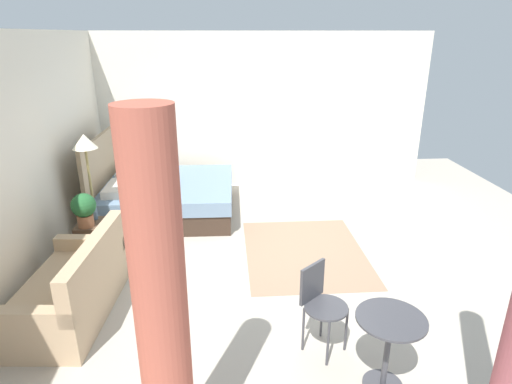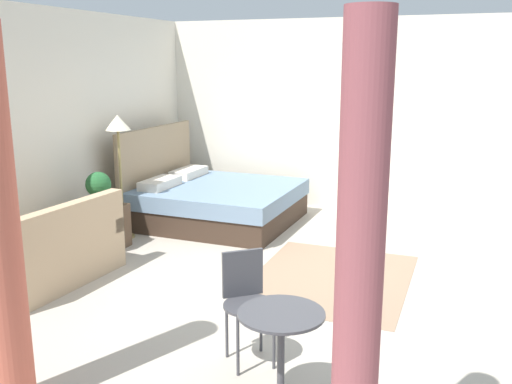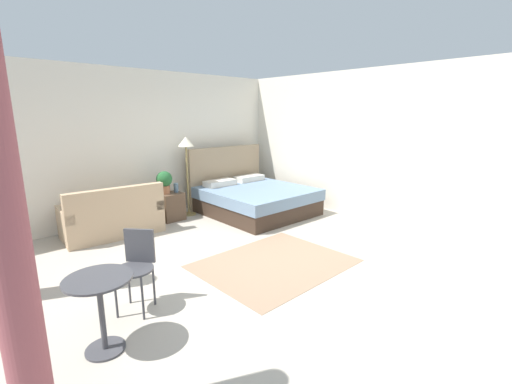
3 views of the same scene
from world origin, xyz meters
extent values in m
cube|color=#B2A899|center=(0.00, 0.00, -0.01)|extent=(9.17, 9.19, 0.02)
cube|color=silver|center=(0.00, 3.09, 1.43)|extent=(9.17, 0.12, 2.87)
cube|color=silver|center=(3.08, 0.00, 1.43)|extent=(0.12, 6.19, 2.87)
cube|color=#93755B|center=(0.18, -0.32, 0.00)|extent=(2.02, 1.60, 0.01)
cube|color=#38281E|center=(1.72, 1.67, 0.16)|extent=(1.92, 2.04, 0.31)
cube|color=slate|center=(1.72, 1.67, 0.42)|extent=(1.96, 2.08, 0.22)
cube|color=#997F60|center=(1.74, 2.71, 0.66)|extent=(1.95, 0.10, 1.32)
cube|color=silver|center=(1.32, 2.40, 0.59)|extent=(0.68, 0.33, 0.12)
cube|color=silver|center=(2.15, 2.39, 0.59)|extent=(0.68, 0.33, 0.12)
cube|color=tan|center=(-0.99, 2.42, 0.20)|extent=(1.62, 0.93, 0.40)
cube|color=tan|center=(-1.02, 2.08, 0.64)|extent=(1.57, 0.26, 0.47)
cube|color=tan|center=(-0.28, 2.37, 0.48)|extent=(0.20, 0.82, 0.16)
cube|color=tan|center=(-1.70, 2.47, 0.48)|extent=(0.20, 0.82, 0.16)
cube|color=brown|center=(0.17, 2.47, 0.27)|extent=(0.43, 0.37, 0.54)
cylinder|color=#935B3D|center=(0.07, 2.50, 0.62)|extent=(0.20, 0.20, 0.16)
sphere|color=#235B2D|center=(0.07, 2.50, 0.82)|extent=(0.30, 0.30, 0.30)
cylinder|color=slate|center=(0.29, 2.47, 0.63)|extent=(0.09, 0.09, 0.18)
cylinder|color=#99844C|center=(0.62, 2.56, 0.01)|extent=(0.29, 0.29, 0.02)
cylinder|color=#99844C|center=(0.62, 2.56, 0.71)|extent=(0.04, 0.04, 1.39)
cone|color=beige|center=(0.62, 2.56, 1.50)|extent=(0.32, 0.32, 0.19)
cylinder|color=#3F3F44|center=(-2.21, -0.56, 0.34)|extent=(0.05, 0.05, 0.67)
cylinder|color=#3F3F44|center=(-2.21, -0.56, 0.68)|extent=(0.57, 0.57, 0.02)
cylinder|color=#3F3F44|center=(-1.93, -0.14, 0.23)|extent=(0.02, 0.02, 0.46)
cylinder|color=#3F3F44|center=(-1.75, -0.35, 0.23)|extent=(0.02, 0.02, 0.46)
cylinder|color=#3F3F44|center=(-1.72, 0.05, 0.23)|extent=(0.02, 0.02, 0.46)
cylinder|color=#3F3F44|center=(-1.53, -0.17, 0.23)|extent=(0.02, 0.02, 0.46)
cylinder|color=#3F3F44|center=(-1.73, -0.15, 0.47)|extent=(0.57, 0.57, 0.02)
cube|color=#3F3F44|center=(-1.60, -0.04, 0.67)|extent=(0.23, 0.26, 0.37)
cylinder|color=#C15B47|center=(-2.83, 1.12, 1.25)|extent=(0.32, 0.32, 2.50)
camera|label=1|loc=(-4.95, 0.72, 2.82)|focal=29.89mm
camera|label=2|loc=(-5.41, -1.62, 2.27)|focal=39.88mm
camera|label=3|loc=(-3.05, -3.42, 2.04)|focal=24.22mm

